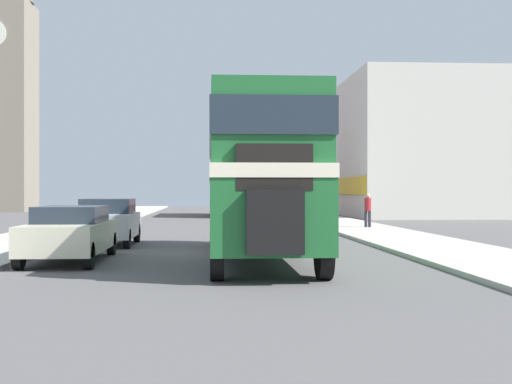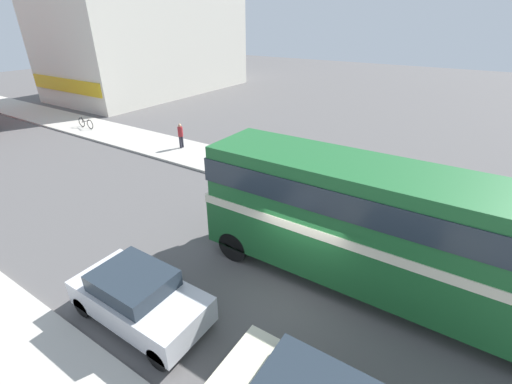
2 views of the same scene
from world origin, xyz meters
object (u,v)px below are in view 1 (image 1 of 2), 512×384
object	(u,v)px
bus_distant	(229,181)
church_tower	(1,38)
bicycle_on_pavement	(323,213)
car_parked_near	(70,232)
pedestrian_walking	(368,208)
double_decker_bus	(256,168)
car_parked_mid	(108,221)

from	to	relation	value
bus_distant	church_tower	bearing A→B (deg)	146.80
bicycle_on_pavement	church_tower	bearing A→B (deg)	138.08
church_tower	car_parked_near	bearing A→B (deg)	-72.02
bicycle_on_pavement	church_tower	world-z (taller)	church_tower
pedestrian_walking	church_tower	xyz separation A→B (m)	(-25.96, 31.86, 14.41)
bicycle_on_pavement	double_decker_bus	bearing A→B (deg)	-103.34
church_tower	pedestrian_walking	bearing A→B (deg)	-50.83
church_tower	bus_distant	bearing A→B (deg)	-33.20
pedestrian_walking	church_tower	distance (m)	43.55
car_parked_near	bicycle_on_pavement	xyz separation A→B (m)	(10.28, 23.53, -0.26)
bus_distant	pedestrian_walking	xyz separation A→B (m)	(5.97, -18.79, -1.54)
bus_distant	car_parked_near	bearing A→B (deg)	-98.54
car_parked_near	pedestrian_walking	world-z (taller)	pedestrian_walking
bus_distant	church_tower	distance (m)	27.13
pedestrian_walking	church_tower	size ratio (longest dim) A/B	0.05
double_decker_bus	bicycle_on_pavement	distance (m)	23.82
double_decker_bus	car_parked_mid	bearing A→B (deg)	132.27
pedestrian_walking	bicycle_on_pavement	world-z (taller)	pedestrian_walking
car_parked_mid	bus_distant	bearing A→B (deg)	80.11
double_decker_bus	church_tower	bearing A→B (deg)	113.39
bus_distant	car_parked_mid	size ratio (longest dim) A/B	2.42
church_tower	double_decker_bus	bearing A→B (deg)	-66.61
pedestrian_walking	church_tower	world-z (taller)	church_tower
double_decker_bus	bus_distant	distance (m)	32.73
car_parked_near	church_tower	bearing A→B (deg)	107.98
bicycle_on_pavement	bus_distant	bearing A→B (deg)	118.85
double_decker_bus	pedestrian_walking	xyz separation A→B (m)	(6.15, 13.94, -1.41)
double_decker_bus	car_parked_near	size ratio (longest dim) A/B	2.39
bus_distant	car_parked_near	size ratio (longest dim) A/B	2.03
bus_distant	bicycle_on_pavement	bearing A→B (deg)	-61.15
car_parked_near	car_parked_mid	bearing A→B (deg)	88.31
car_parked_mid	double_decker_bus	bearing A→B (deg)	-47.73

